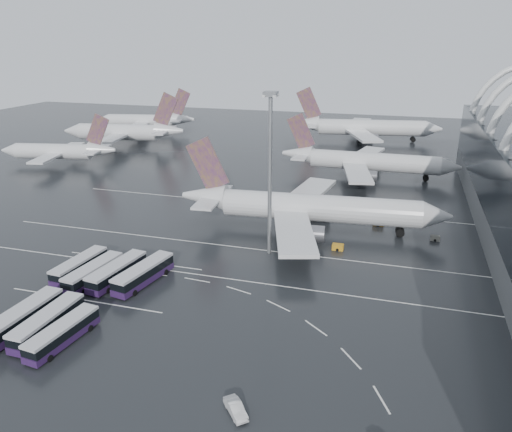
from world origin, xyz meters
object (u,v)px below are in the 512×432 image
(bus_row_near_a, at_px, (79,266))
(jet_remote_mid, at_px, (125,132))
(jet_remote_far, at_px, (147,121))
(gse_cart_belly_c, at_px, (338,247))
(airliner_gate_b, at_px, (365,162))
(airliner_gate_c, at_px, (363,128))
(jet_remote_west, at_px, (60,152))
(gse_cart_belly_d, at_px, (435,238))
(bus_row_far_a, at_px, (23,317))
(bus_row_far_c, at_px, (62,333))
(bus_row_near_b, at_px, (93,273))
(van_curve_c, at_px, (236,408))
(gse_cart_belly_e, at_px, (378,223))
(bus_row_near_c, at_px, (117,272))
(floodlight_mast, at_px, (270,155))
(airliner_main, at_px, (306,208))
(bus_row_near_d, at_px, (143,274))
(bus_row_far_b, at_px, (48,322))

(bus_row_near_a, bearing_deg, jet_remote_mid, 31.13)
(jet_remote_far, height_order, gse_cart_belly_c, jet_remote_far)
(airliner_gate_b, bearing_deg, airliner_gate_c, 96.14)
(jet_remote_west, relative_size, gse_cart_belly_d, 20.88)
(airliner_gate_b, relative_size, bus_row_far_a, 3.85)
(jet_remote_west, height_order, bus_row_far_c, jet_remote_west)
(jet_remote_west, height_order, bus_row_near_b, jet_remote_west)
(jet_remote_far, xyz_separation_m, van_curve_c, (96.51, -158.46, -4.40))
(bus_row_near_a, xyz_separation_m, van_curve_c, (38.51, -25.55, -1.00))
(bus_row_near_a, xyz_separation_m, gse_cart_belly_e, (50.09, 41.27, -1.03))
(jet_remote_west, relative_size, bus_row_near_c, 2.92)
(van_curve_c, distance_m, floodlight_mast, 49.34)
(airliner_gate_c, height_order, gse_cart_belly_e, airliner_gate_c)
(bus_row_near_a, xyz_separation_m, bus_row_far_a, (2.97, -17.74, 0.16))
(airliner_main, distance_m, bus_row_far_c, 58.51)
(airliner_gate_b, bearing_deg, airliner_main, -99.12)
(bus_row_near_b, distance_m, gse_cart_belly_e, 63.01)
(bus_row_near_d, relative_size, gse_cart_belly_c, 6.19)
(jet_remote_far, height_order, gse_cart_belly_e, jet_remote_far)
(bus_row_far_b, xyz_separation_m, bus_row_far_c, (3.72, -1.63, -0.13))
(bus_row_far_a, distance_m, gse_cart_belly_e, 75.53)
(jet_remote_west, height_order, jet_remote_far, jet_remote_far)
(van_curve_c, xyz_separation_m, gse_cart_belly_d, (23.69, 61.06, -0.19))
(jet_remote_far, height_order, floodlight_mast, floodlight_mast)
(airliner_gate_b, height_order, bus_row_far_b, airliner_gate_b)
(jet_remote_mid, relative_size, gse_cart_belly_e, 19.69)
(bus_row_near_c, distance_m, gse_cart_belly_d, 65.08)
(bus_row_far_b, relative_size, gse_cart_belly_c, 5.89)
(airliner_gate_b, relative_size, jet_remote_far, 1.18)
(floodlight_mast, distance_m, gse_cart_belly_e, 35.29)
(jet_remote_mid, relative_size, bus_row_far_c, 3.89)
(bus_row_near_c, height_order, gse_cart_belly_c, bus_row_near_c)
(jet_remote_mid, bearing_deg, airliner_gate_c, -166.69)
(bus_row_near_a, bearing_deg, bus_row_near_b, -108.67)
(bus_row_far_a, xyz_separation_m, bus_row_far_c, (7.93, -1.62, -0.21))
(bus_row_near_b, height_order, bus_row_near_d, bus_row_near_d)
(jet_remote_west, relative_size, bus_row_far_c, 3.18)
(airliner_gate_c, height_order, bus_row_near_c, airliner_gate_c)
(gse_cart_belly_e, bearing_deg, floodlight_mast, -131.95)
(bus_row_near_b, bearing_deg, bus_row_far_c, -152.36)
(bus_row_near_a, relative_size, bus_row_far_b, 0.96)
(jet_remote_far, height_order, bus_row_far_a, jet_remote_far)
(bus_row_far_a, bearing_deg, jet_remote_mid, 26.97)
(airliner_gate_c, relative_size, jet_remote_west, 1.53)
(airliner_main, relative_size, airliner_gate_c, 0.97)
(bus_row_far_b, height_order, bus_row_far_c, bus_row_far_b)
(jet_remote_west, height_order, bus_row_far_a, jet_remote_west)
(airliner_gate_c, distance_m, bus_row_far_b, 161.38)
(gse_cart_belly_c, bearing_deg, van_curve_c, -95.32)
(bus_row_far_a, bearing_deg, airliner_main, -28.72)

